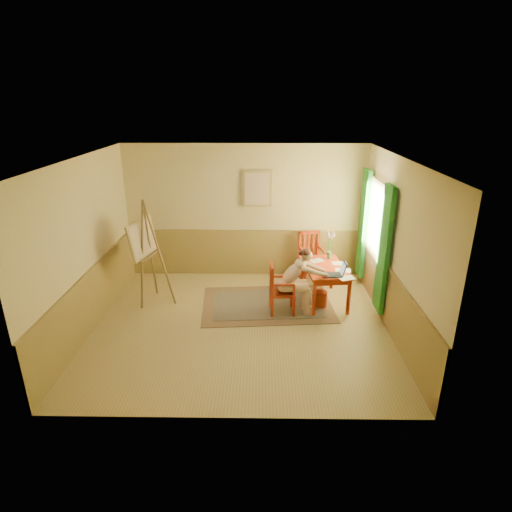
{
  "coord_description": "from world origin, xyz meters",
  "views": [
    {
      "loc": [
        0.35,
        -6.33,
        3.66
      ],
      "look_at": [
        0.25,
        0.55,
        1.05
      ],
      "focal_mm": 29.52,
      "sensor_mm": 36.0,
      "label": 1
    }
  ],
  "objects_px": {
    "chair_back": "(311,257)",
    "easel": "(145,243)",
    "table": "(324,271)",
    "chair_left": "(280,289)",
    "laptop": "(335,273)",
    "figure": "(296,278)"
  },
  "relations": [
    {
      "from": "figure",
      "to": "laptop",
      "type": "relative_size",
      "value": 2.92
    },
    {
      "from": "chair_back",
      "to": "figure",
      "type": "height_order",
      "value": "figure"
    },
    {
      "from": "chair_left",
      "to": "chair_back",
      "type": "bearing_deg",
      "value": 64.43
    },
    {
      "from": "chair_left",
      "to": "table",
      "type": "bearing_deg",
      "value": 28.47
    },
    {
      "from": "laptop",
      "to": "easel",
      "type": "distance_m",
      "value": 3.47
    },
    {
      "from": "table",
      "to": "chair_left",
      "type": "bearing_deg",
      "value": -151.53
    },
    {
      "from": "chair_left",
      "to": "laptop",
      "type": "bearing_deg",
      "value": 2.23
    },
    {
      "from": "table",
      "to": "chair_left",
      "type": "relative_size",
      "value": 1.36
    },
    {
      "from": "figure",
      "to": "table",
      "type": "bearing_deg",
      "value": 39.49
    },
    {
      "from": "table",
      "to": "chair_back",
      "type": "height_order",
      "value": "chair_back"
    },
    {
      "from": "chair_back",
      "to": "easel",
      "type": "distance_m",
      "value": 3.4
    },
    {
      "from": "table",
      "to": "figure",
      "type": "distance_m",
      "value": 0.72
    },
    {
      "from": "chair_back",
      "to": "chair_left",
      "type": "bearing_deg",
      "value": -115.57
    },
    {
      "from": "figure",
      "to": "easel",
      "type": "height_order",
      "value": "easel"
    },
    {
      "from": "table",
      "to": "chair_left",
      "type": "distance_m",
      "value": 0.98
    },
    {
      "from": "laptop",
      "to": "figure",
      "type": "bearing_deg",
      "value": -176.85
    },
    {
      "from": "laptop",
      "to": "easel",
      "type": "bearing_deg",
      "value": 173.36
    },
    {
      "from": "chair_left",
      "to": "easel",
      "type": "height_order",
      "value": "easel"
    },
    {
      "from": "table",
      "to": "chair_back",
      "type": "distance_m",
      "value": 1.04
    },
    {
      "from": "chair_back",
      "to": "easel",
      "type": "height_order",
      "value": "easel"
    },
    {
      "from": "laptop",
      "to": "easel",
      "type": "height_order",
      "value": "easel"
    },
    {
      "from": "chair_left",
      "to": "figure",
      "type": "relative_size",
      "value": 0.76
    }
  ]
}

